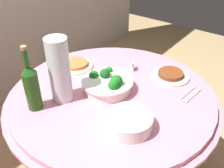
# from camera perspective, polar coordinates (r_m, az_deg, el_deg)

# --- Properties ---
(buffet_table) EXTENTS (1.16, 1.16, 0.74)m
(buffet_table) POSITION_cam_1_polar(r_m,az_deg,el_deg) (1.63, 0.00, -12.17)
(buffet_table) COLOR maroon
(buffet_table) RESTS_ON ground_plane
(broccoli_bowl) EXTENTS (0.28, 0.28, 0.11)m
(broccoli_bowl) POSITION_cam_1_polar(r_m,az_deg,el_deg) (1.39, -1.00, 0.15)
(broccoli_bowl) COLOR white
(broccoli_bowl) RESTS_ON buffet_table
(plate_stack) EXTENTS (0.21, 0.21, 0.07)m
(plate_stack) POSITION_cam_1_polar(r_m,az_deg,el_deg) (1.15, 3.87, -8.47)
(plate_stack) COLOR white
(plate_stack) RESTS_ON buffet_table
(wine_bottle) EXTENTS (0.07, 0.07, 0.34)m
(wine_bottle) POSITION_cam_1_polar(r_m,az_deg,el_deg) (1.27, -17.53, -0.42)
(wine_bottle) COLOR #1D4C14
(wine_bottle) RESTS_ON buffet_table
(decorative_fruit_vase) EXTENTS (0.11, 0.11, 0.34)m
(decorative_fruit_vase) POSITION_cam_1_polar(r_m,az_deg,el_deg) (1.29, -11.60, 2.36)
(decorative_fruit_vase) COLOR silver
(decorative_fruit_vase) RESTS_ON buffet_table
(serving_tongs) EXTENTS (0.17, 0.06, 0.01)m
(serving_tongs) POSITION_cam_1_polar(r_m,az_deg,el_deg) (1.42, 16.98, -2.35)
(serving_tongs) COLOR silver
(serving_tongs) RESTS_ON buffet_table
(food_plate_peanuts) EXTENTS (0.22, 0.22, 0.03)m
(food_plate_peanuts) POSITION_cam_1_polar(r_m,az_deg,el_deg) (1.63, -8.17, 4.28)
(food_plate_peanuts) COLOR white
(food_plate_peanuts) RESTS_ON buffet_table
(food_plate_stir_fry) EXTENTS (0.22, 0.22, 0.03)m
(food_plate_stir_fry) POSITION_cam_1_polar(r_m,az_deg,el_deg) (1.55, 12.93, 1.97)
(food_plate_stir_fry) COLOR white
(food_plate_stir_fry) RESTS_ON buffet_table
(label_placard_front) EXTENTS (0.05, 0.03, 0.05)m
(label_placard_front) POSITION_cam_1_polar(r_m,az_deg,el_deg) (1.58, 4.76, 4.15)
(label_placard_front) COLOR white
(label_placard_front) RESTS_ON buffet_table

